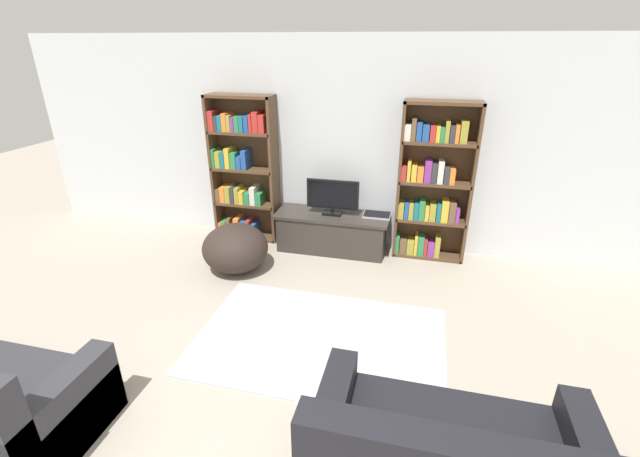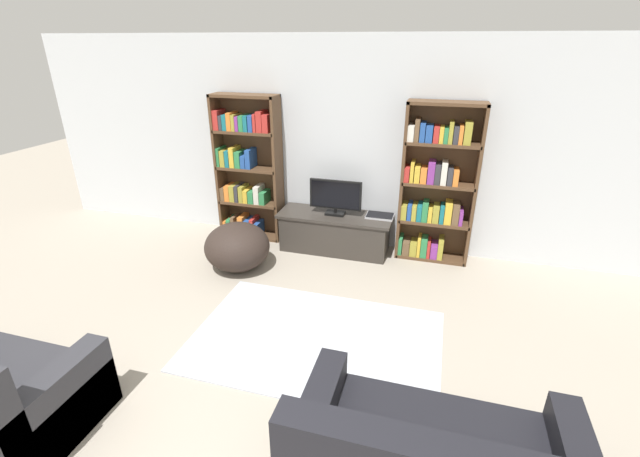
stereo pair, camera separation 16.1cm
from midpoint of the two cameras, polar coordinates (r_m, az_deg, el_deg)
The scene contains 8 objects.
wall_back at distance 5.46m, azimuth 2.64°, elevation 10.94°, with size 8.80×0.06×2.60m.
bookshelf_left at distance 5.79m, azimuth -11.07°, elevation 7.63°, with size 0.86×0.30×1.91m.
bookshelf_right at distance 5.29m, azimuth 13.88°, elevation 5.62°, with size 0.86×0.30×1.91m.
tv_stand at distance 5.51m, azimuth 0.79°, elevation -0.44°, with size 1.44×0.52×0.49m.
television at distance 5.34m, azimuth 0.83°, elevation 4.28°, with size 0.66×0.16×0.45m.
laptop at distance 5.39m, azimuth 6.76°, elevation 1.80°, with size 0.34×0.24×0.03m.
area_rug at distance 4.03m, azimuth -1.22°, elevation -14.64°, with size 2.23×1.49×0.02m.
beanbag_ottoman at distance 5.13m, azimuth -12.10°, elevation -2.57°, with size 0.77×0.77×0.56m, color #2D231E.
Camera 1 is at (0.96, -1.01, 2.52)m, focal length 24.00 mm.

